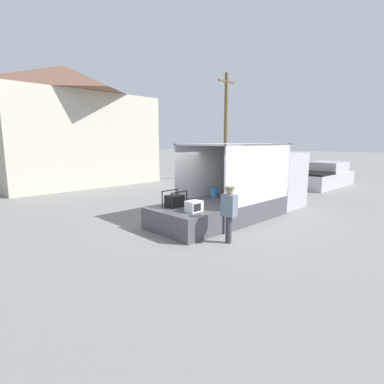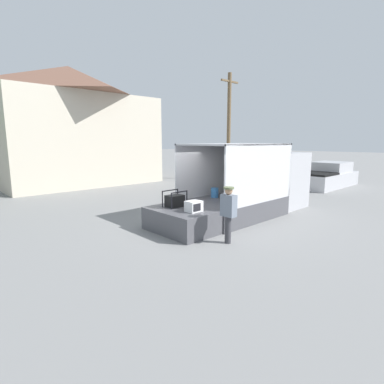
{
  "view_description": "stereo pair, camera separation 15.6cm",
  "coord_description": "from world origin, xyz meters",
  "px_view_note": "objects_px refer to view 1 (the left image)",
  "views": [
    {
      "loc": [
        -7.06,
        -6.98,
        2.9
      ],
      "look_at": [
        -0.46,
        -0.2,
        1.29
      ],
      "focal_mm": 28.0,
      "sensor_mm": 36.0,
      "label": 1
    },
    {
      "loc": [
        -6.94,
        -7.09,
        2.9
      ],
      "look_at": [
        -0.46,
        -0.2,
        1.29
      ],
      "focal_mm": 28.0,
      "sensor_mm": 36.0,
      "label": 2
    }
  ],
  "objects_px": {
    "portable_generator": "(175,201)",
    "pickup_truck_silver": "(324,176)",
    "microwave": "(194,206)",
    "utility_pole": "(226,126)",
    "box_truck": "(258,187)",
    "worker_person": "(229,209)"
  },
  "relations": [
    {
      "from": "box_truck",
      "to": "worker_person",
      "type": "distance_m",
      "value": 4.48
    },
    {
      "from": "box_truck",
      "to": "worker_person",
      "type": "height_order",
      "value": "box_truck"
    },
    {
      "from": "box_truck",
      "to": "utility_pole",
      "type": "height_order",
      "value": "utility_pole"
    },
    {
      "from": "worker_person",
      "to": "portable_generator",
      "type": "bearing_deg",
      "value": 93.14
    },
    {
      "from": "microwave",
      "to": "worker_person",
      "type": "relative_size",
      "value": 0.29
    },
    {
      "from": "box_truck",
      "to": "utility_pole",
      "type": "relative_size",
      "value": 0.76
    },
    {
      "from": "microwave",
      "to": "worker_person",
      "type": "xyz_separation_m",
      "value": [
        0.16,
        -1.25,
        0.09
      ]
    },
    {
      "from": "box_truck",
      "to": "utility_pole",
      "type": "bearing_deg",
      "value": 47.26
    },
    {
      "from": "box_truck",
      "to": "pickup_truck_silver",
      "type": "xyz_separation_m",
      "value": [
        8.97,
        0.91,
        -0.35
      ]
    },
    {
      "from": "pickup_truck_silver",
      "to": "utility_pole",
      "type": "xyz_separation_m",
      "value": [
        -2.03,
        6.6,
        3.39
      ]
    },
    {
      "from": "utility_pole",
      "to": "worker_person",
      "type": "bearing_deg",
      "value": -139.95
    },
    {
      "from": "microwave",
      "to": "utility_pole",
      "type": "relative_size",
      "value": 0.06
    },
    {
      "from": "utility_pole",
      "to": "portable_generator",
      "type": "bearing_deg",
      "value": -147.58
    },
    {
      "from": "box_truck",
      "to": "portable_generator",
      "type": "bearing_deg",
      "value": 174.43
    },
    {
      "from": "box_truck",
      "to": "portable_generator",
      "type": "distance_m",
      "value": 4.26
    },
    {
      "from": "box_truck",
      "to": "microwave",
      "type": "xyz_separation_m",
      "value": [
        -4.28,
        -0.53,
        -0.08
      ]
    },
    {
      "from": "worker_person",
      "to": "box_truck",
      "type": "bearing_deg",
      "value": 23.4
    },
    {
      "from": "portable_generator",
      "to": "pickup_truck_silver",
      "type": "height_order",
      "value": "pickup_truck_silver"
    },
    {
      "from": "microwave",
      "to": "worker_person",
      "type": "height_order",
      "value": "worker_person"
    },
    {
      "from": "portable_generator",
      "to": "worker_person",
      "type": "xyz_separation_m",
      "value": [
        0.12,
        -2.19,
        0.05
      ]
    },
    {
      "from": "pickup_truck_silver",
      "to": "microwave",
      "type": "bearing_deg",
      "value": -173.8
    },
    {
      "from": "microwave",
      "to": "portable_generator",
      "type": "distance_m",
      "value": 0.94
    }
  ]
}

